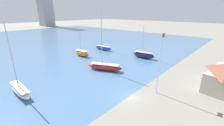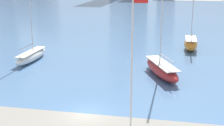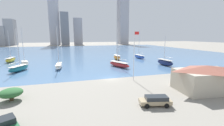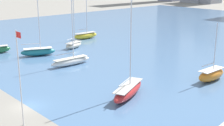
# 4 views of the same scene
# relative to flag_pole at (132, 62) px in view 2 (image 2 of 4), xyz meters

# --- Properties ---
(ground_plane) EXTENTS (500.00, 500.00, 0.00)m
(ground_plane) POSITION_rel_flag_pole_xyz_m (-5.02, 3.20, -6.56)
(ground_plane) COLOR gray
(harbor_water) EXTENTS (180.00, 140.00, 0.00)m
(harbor_water) POSITION_rel_flag_pole_xyz_m (-5.02, 73.20, -6.55)
(harbor_water) COLOR #4C7099
(harbor_water) RESTS_ON ground_plane
(flag_pole) EXTENTS (1.24, 0.14, 12.13)m
(flag_pole) POSITION_rel_flag_pole_xyz_m (0.00, 0.00, 0.00)
(flag_pole) COLOR silver
(flag_pole) RESTS_ON ground_plane
(sailboat_orange) EXTENTS (2.46, 7.07, 10.33)m
(sailboat_orange) POSITION_rel_flag_pole_xyz_m (6.52, 33.04, -5.42)
(sailboat_orange) COLOR orange
(sailboat_orange) RESTS_ON harbor_water
(sailboat_white) EXTENTS (2.24, 9.46, 14.21)m
(sailboat_white) POSITION_rel_flag_pole_xyz_m (-18.70, 20.27, -5.65)
(sailboat_white) COLOR white
(sailboat_white) RESTS_ON harbor_water
(sailboat_red) EXTENTS (6.13, 10.05, 16.02)m
(sailboat_red) POSITION_rel_flag_pole_xyz_m (1.92, 16.66, -5.52)
(sailboat_red) COLOR #B72828
(sailboat_red) RESTS_ON harbor_water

